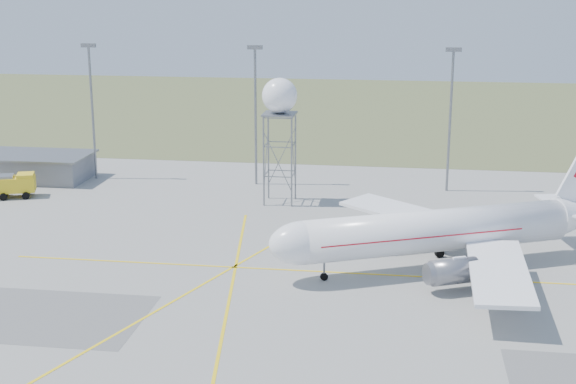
# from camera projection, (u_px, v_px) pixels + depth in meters

# --- Properties ---
(grass_strip) EXTENTS (400.00, 120.00, 0.03)m
(grass_strip) POSITION_uv_depth(u_px,v_px,m) (354.00, 110.00, 189.30)
(grass_strip) COLOR #495B32
(grass_strip) RESTS_ON ground
(building_grey) EXTENTS (19.00, 10.00, 3.90)m
(building_grey) POSITION_uv_depth(u_px,v_px,m) (28.00, 167.00, 122.27)
(building_grey) COLOR gray
(building_grey) RESTS_ON ground
(mast_a) EXTENTS (2.20, 0.50, 20.50)m
(mast_a) POSITION_uv_depth(u_px,v_px,m) (92.00, 100.00, 120.24)
(mast_a) COLOR slate
(mast_a) RESTS_ON ground
(mast_b) EXTENTS (2.20, 0.50, 20.50)m
(mast_b) POSITION_uv_depth(u_px,v_px,m) (255.00, 104.00, 116.78)
(mast_b) COLOR slate
(mast_b) RESTS_ON ground
(mast_c) EXTENTS (2.20, 0.50, 20.50)m
(mast_c) POSITION_uv_depth(u_px,v_px,m) (451.00, 108.00, 112.91)
(mast_c) COLOR slate
(mast_c) RESTS_ON ground
(airliner_main) EXTENTS (37.32, 34.77, 13.35)m
(airliner_main) POSITION_uv_depth(u_px,v_px,m) (441.00, 231.00, 83.55)
(airliner_main) COLOR white
(airliner_main) RESTS_ON ground
(radar_tower) EXTENTS (4.70, 4.70, 17.03)m
(radar_tower) POSITION_uv_depth(u_px,v_px,m) (280.00, 134.00, 107.44)
(radar_tower) COLOR slate
(radar_tower) RESTS_ON ground
(fire_truck) EXTENTS (8.83, 5.55, 3.35)m
(fire_truck) POSITION_uv_depth(u_px,v_px,m) (6.00, 187.00, 111.77)
(fire_truck) COLOR yellow
(fire_truck) RESTS_ON ground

